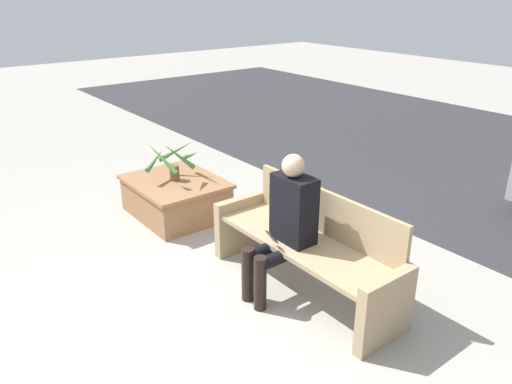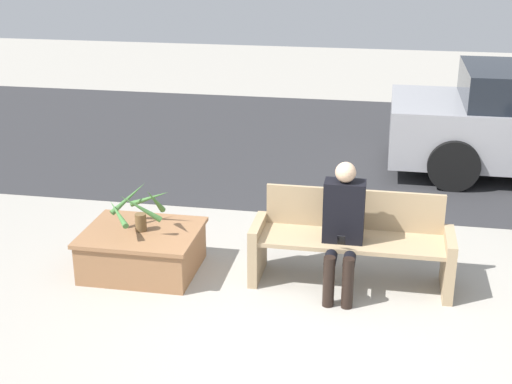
{
  "view_description": "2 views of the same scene",
  "coord_description": "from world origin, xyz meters",
  "px_view_note": "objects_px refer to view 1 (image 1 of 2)",
  "views": [
    {
      "loc": [
        2.93,
        -1.61,
        2.44
      ],
      "look_at": [
        -0.63,
        1.14,
        0.58
      ],
      "focal_mm": 35.0,
      "sensor_mm": 36.0,
      "label": 1
    },
    {
      "loc": [
        0.5,
        -5.13,
        3.17
      ],
      "look_at": [
        -0.68,
        1.17,
        0.78
      ],
      "focal_mm": 50.0,
      "sensor_mm": 36.0,
      "label": 2
    }
  ],
  "objects_px": {
    "person_seated": "(285,221)",
    "planter_box": "(176,196)",
    "bench": "(308,245)",
    "potted_plant": "(173,160)"
  },
  "relations": [
    {
      "from": "person_seated",
      "to": "bench",
      "type": "bearing_deg",
      "value": 67.37
    },
    {
      "from": "person_seated",
      "to": "planter_box",
      "type": "xyz_separation_m",
      "value": [
        -1.93,
        0.04,
        -0.43
      ]
    },
    {
      "from": "planter_box",
      "to": "potted_plant",
      "type": "distance_m",
      "value": 0.43
    },
    {
      "from": "bench",
      "to": "person_seated",
      "type": "relative_size",
      "value": 1.52
    },
    {
      "from": "bench",
      "to": "planter_box",
      "type": "distance_m",
      "value": 2.02
    },
    {
      "from": "person_seated",
      "to": "planter_box",
      "type": "height_order",
      "value": "person_seated"
    },
    {
      "from": "bench",
      "to": "person_seated",
      "type": "bearing_deg",
      "value": -112.63
    },
    {
      "from": "person_seated",
      "to": "potted_plant",
      "type": "xyz_separation_m",
      "value": [
        -1.94,
        0.04,
        -0.0
      ]
    },
    {
      "from": "bench",
      "to": "planter_box",
      "type": "bearing_deg",
      "value": -175.66
    },
    {
      "from": "planter_box",
      "to": "potted_plant",
      "type": "relative_size",
      "value": 1.74
    }
  ]
}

